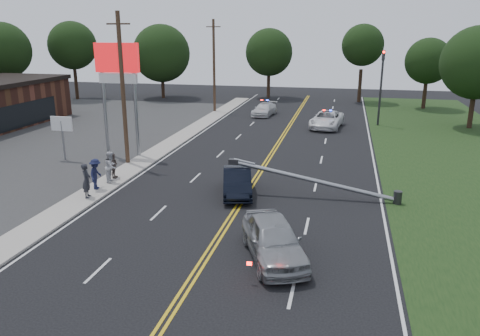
% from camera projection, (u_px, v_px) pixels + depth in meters
% --- Properties ---
extents(ground, '(120.00, 120.00, 0.00)m').
position_uv_depth(ground, '(206.00, 257.00, 18.91)').
color(ground, black).
rests_on(ground, ground).
extents(sidewalk, '(1.80, 70.00, 0.12)m').
position_uv_depth(sidewalk, '(126.00, 172.00, 30.02)').
color(sidewalk, '#A49E94').
rests_on(sidewalk, ground).
extents(centerline_yellow, '(0.36, 80.00, 0.00)m').
position_uv_depth(centerline_yellow, '(254.00, 182.00, 28.26)').
color(centerline_yellow, gold).
rests_on(centerline_yellow, ground).
extents(pylon_sign, '(3.20, 0.35, 8.00)m').
position_uv_depth(pylon_sign, '(118.00, 72.00, 32.53)').
color(pylon_sign, gray).
rests_on(pylon_sign, ground).
extents(small_sign, '(1.60, 0.14, 3.10)m').
position_uv_depth(small_sign, '(62.00, 127.00, 32.44)').
color(small_sign, gray).
rests_on(small_sign, ground).
extents(traffic_signal, '(0.28, 0.41, 7.05)m').
position_uv_depth(traffic_signal, '(381.00, 81.00, 44.04)').
color(traffic_signal, '#2D2D30').
rests_on(traffic_signal, ground).
extents(fallen_streetlight, '(9.36, 0.44, 1.91)m').
position_uv_depth(fallen_streetlight, '(323.00, 182.00, 25.25)').
color(fallen_streetlight, '#2D2D30').
rests_on(fallen_streetlight, ground).
extents(utility_pole_mid, '(1.60, 0.28, 10.00)m').
position_uv_depth(utility_pole_mid, '(123.00, 89.00, 30.65)').
color(utility_pole_mid, '#382619').
rests_on(utility_pole_mid, ground).
extents(utility_pole_far, '(1.60, 0.28, 10.00)m').
position_uv_depth(utility_pole_far, '(214.00, 66.00, 51.24)').
color(utility_pole_far, '#382619').
rests_on(utility_pole_far, ground).
extents(tree_3, '(6.46, 6.46, 9.83)m').
position_uv_depth(tree_3, '(3.00, 50.00, 54.66)').
color(tree_3, black).
rests_on(tree_3, ground).
extents(tree_4, '(6.15, 6.15, 10.03)m').
position_uv_depth(tree_4, '(72.00, 46.00, 60.71)').
color(tree_4, black).
rests_on(tree_4, ground).
extents(tree_5, '(7.56, 7.56, 9.68)m').
position_uv_depth(tree_5, '(161.00, 53.00, 62.03)').
color(tree_5, black).
rests_on(tree_5, ground).
extents(tree_6, '(6.24, 6.24, 9.16)m').
position_uv_depth(tree_6, '(269.00, 52.00, 62.10)').
color(tree_6, black).
rests_on(tree_6, ground).
extents(tree_7, '(5.16, 5.16, 9.66)m').
position_uv_depth(tree_7, '(363.00, 45.00, 58.14)').
color(tree_7, black).
rests_on(tree_7, ground).
extents(tree_8, '(5.21, 5.21, 8.07)m').
position_uv_depth(tree_8, '(428.00, 61.00, 53.50)').
color(tree_8, black).
rests_on(tree_8, ground).
extents(tree_9, '(6.61, 6.61, 9.31)m').
position_uv_depth(tree_9, '(478.00, 63.00, 42.27)').
color(tree_9, black).
rests_on(tree_9, ground).
extents(crashed_sedan, '(2.55, 4.61, 1.44)m').
position_uv_depth(crashed_sedan, '(237.00, 182.00, 25.95)').
color(crashed_sedan, black).
rests_on(crashed_sedan, ground).
extents(waiting_sedan, '(3.69, 5.27, 1.66)m').
position_uv_depth(waiting_sedan, '(274.00, 239.00, 18.54)').
color(waiting_sedan, '#919599').
rests_on(waiting_sedan, ground).
extents(emergency_a, '(3.32, 5.88, 1.55)m').
position_uv_depth(emergency_a, '(327.00, 120.00, 43.87)').
color(emergency_a, white).
rests_on(emergency_a, ground).
extents(emergency_b, '(2.45, 4.76, 1.32)m').
position_uv_depth(emergency_b, '(264.00, 109.00, 50.32)').
color(emergency_b, silver).
rests_on(emergency_b, ground).
extents(bystander_a, '(0.63, 0.79, 1.88)m').
position_uv_depth(bystander_a, '(87.00, 180.00, 25.07)').
color(bystander_a, '#23242A').
rests_on(bystander_a, sidewalk).
extents(bystander_b, '(0.83, 0.99, 1.85)m').
position_uv_depth(bystander_b, '(111.00, 167.00, 27.69)').
color(bystander_b, silver).
rests_on(bystander_b, sidewalk).
extents(bystander_c, '(0.81, 1.22, 1.76)m').
position_uv_depth(bystander_c, '(96.00, 174.00, 26.42)').
color(bystander_c, '#171B39').
rests_on(bystander_c, sidewalk).
extents(bystander_d, '(0.41, 0.92, 1.54)m').
position_uv_depth(bystander_d, '(113.00, 166.00, 28.41)').
color(bystander_d, '#60534D').
rests_on(bystander_d, sidewalk).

